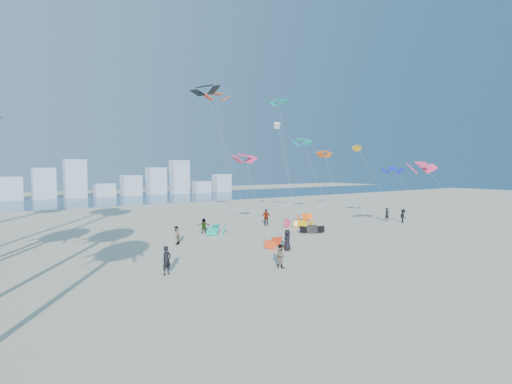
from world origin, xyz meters
TOP-DOWN VIEW (x-y plane):
  - ground at (0.00, 0.00)m, footprint 220.00×220.00m
  - ocean at (0.00, 72.00)m, footprint 220.00×220.00m
  - kitesurfer_near at (-8.89, 9.06)m, footprint 0.77×0.63m
  - kitesurfer_mid at (-1.87, 6.33)m, footprint 0.80×0.92m
  - kitesurfers_far at (9.17, 18.13)m, footprint 29.56×13.61m
  - grounded_kites at (8.26, 18.93)m, footprint 17.58×12.39m
  - flying_kites at (12.55, 23.05)m, footprint 28.28×32.37m
  - distant_skyline at (-1.19, 82.00)m, footprint 85.00×3.00m

SIDE VIEW (x-z plane):
  - ground at x=0.00m, z-range 0.00..0.00m
  - ocean at x=0.00m, z-range 0.01..0.01m
  - grounded_kites at x=8.26m, z-range -0.04..0.90m
  - kitesurfer_mid at x=-1.87m, z-range 0.00..1.61m
  - kitesurfers_far at x=9.17m, z-range -0.11..1.82m
  - kitesurfer_near at x=-8.89m, z-range 0.00..1.83m
  - distant_skyline at x=-1.19m, z-range -1.11..7.29m
  - flying_kites at x=12.55m, z-range 3.13..20.31m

